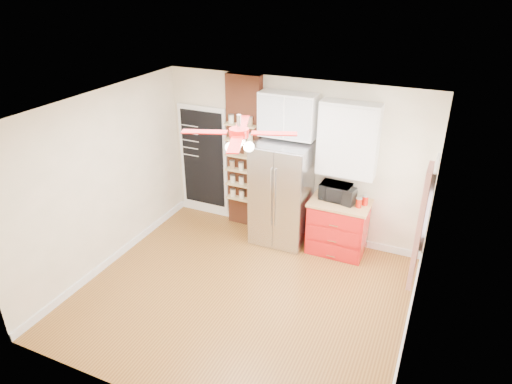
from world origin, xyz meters
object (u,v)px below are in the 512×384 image
at_px(coffee_maker, 349,197).
at_px(canister_left, 359,203).
at_px(red_cabinet, 338,227).
at_px(ceiling_fan, 239,133).
at_px(fridge, 281,194).
at_px(pantry_jar_oats, 232,150).
at_px(toaster_oven, 336,192).

xyz_separation_m(coffee_maker, canister_left, (0.16, -0.04, -0.06)).
bearing_deg(red_cabinet, ceiling_fan, -118.71).
relative_size(red_cabinet, coffee_maker, 3.58).
xyz_separation_m(red_cabinet, ceiling_fan, (-0.92, -1.68, 1.97)).
height_order(fridge, red_cabinet, fridge).
xyz_separation_m(fridge, pantry_jar_oats, (-0.98, 0.16, 0.56)).
distance_m(toaster_oven, pantry_jar_oats, 1.89).
distance_m(ceiling_fan, pantry_jar_oats, 2.29).
bearing_deg(coffee_maker, pantry_jar_oats, -173.07).
bearing_deg(ceiling_fan, toaster_oven, 64.78).
distance_m(red_cabinet, pantry_jar_oats, 2.19).
relative_size(coffee_maker, canister_left, 1.81).
bearing_deg(toaster_oven, canister_left, -13.91).
height_order(fridge, pantry_jar_oats, fridge).
relative_size(red_cabinet, pantry_jar_oats, 7.70).
distance_m(red_cabinet, coffee_maker, 0.60).
height_order(coffee_maker, canister_left, coffee_maker).
xyz_separation_m(fridge, toaster_oven, (0.87, 0.11, 0.16)).
bearing_deg(pantry_jar_oats, ceiling_fan, -60.13).
bearing_deg(toaster_oven, ceiling_fan, -112.36).
bearing_deg(canister_left, red_cabinet, 168.66).
height_order(ceiling_fan, toaster_oven, ceiling_fan).
relative_size(coffee_maker, pantry_jar_oats, 2.15).
distance_m(fridge, canister_left, 1.28).
bearing_deg(fridge, pantry_jar_oats, 170.46).
bearing_deg(pantry_jar_oats, canister_left, -4.45).
bearing_deg(toaster_oven, coffee_maker, -15.89).
relative_size(red_cabinet, ceiling_fan, 0.67).
relative_size(toaster_oven, pantry_jar_oats, 3.93).
height_order(ceiling_fan, canister_left, ceiling_fan).
height_order(red_cabinet, coffee_maker, coffee_maker).
bearing_deg(coffee_maker, canister_left, -3.04).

